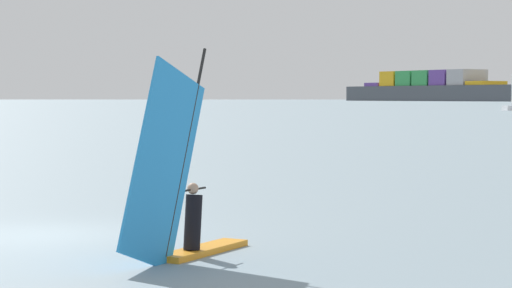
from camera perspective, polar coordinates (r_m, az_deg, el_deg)
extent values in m
plane|color=gray|center=(22.27, -12.19, -5.17)|extent=(4000.00, 4000.00, 0.00)
cube|color=orange|center=(19.25, -3.11, -6.17)|extent=(1.50, 2.61, 0.12)
cylinder|color=black|center=(18.53, -4.12, -0.34)|extent=(0.61, 1.38, 3.88)
cube|color=#268CD8|center=(17.93, -5.41, -1.22)|extent=(1.10, 2.62, 3.95)
cylinder|color=black|center=(18.48, -4.33, -2.75)|extent=(0.66, 1.56, 0.04)
cylinder|color=black|center=(18.88, -3.68, -4.55)|extent=(0.46, 0.51, 1.08)
sphere|color=tan|center=(18.80, -3.69, -2.59)|extent=(0.22, 0.22, 0.22)
cube|color=#3F444C|center=(670.16, 11.20, 2.90)|extent=(141.52, 158.79, 10.37)
cube|color=gold|center=(648.11, 13.22, 3.46)|extent=(27.35, 26.46, 2.60)
cube|color=#99999E|center=(659.54, 12.16, 3.80)|extent=(27.35, 26.46, 10.40)
cube|color=#59388C|center=(671.13, 11.14, 3.79)|extent=(27.35, 26.46, 10.40)
cube|color=#2D8C47|center=(682.92, 10.15, 3.78)|extent=(27.35, 26.46, 10.40)
cube|color=#2D8C47|center=(694.91, 9.20, 3.77)|extent=(27.35, 26.46, 10.40)
cube|color=gold|center=(707.08, 8.28, 3.76)|extent=(27.35, 26.46, 10.40)
cube|color=#59388C|center=(719.37, 7.38, 3.44)|extent=(27.35, 26.46, 2.60)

